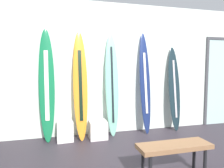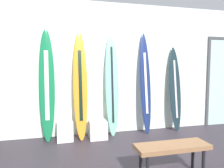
{
  "view_description": "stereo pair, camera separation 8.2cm",
  "coord_description": "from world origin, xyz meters",
  "px_view_note": "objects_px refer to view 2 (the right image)",
  "views": [
    {
      "loc": [
        -1.3,
        -3.14,
        1.45
      ],
      "look_at": [
        -0.21,
        0.95,
        1.09
      ],
      "focal_mm": 33.27,
      "sensor_mm": 36.0,
      "label": 1
    },
    {
      "loc": [
        -1.22,
        -3.16,
        1.45
      ],
      "look_at": [
        -0.21,
        0.95,
        1.09
      ],
      "focal_mm": 33.27,
      "sensor_mm": 36.0,
      "label": 2
    }
  ],
  "objects_px": {
    "display_block_center": "(65,131)",
    "bench": "(172,149)",
    "surfboard_seafoam": "(112,85)",
    "surfboard_charcoal": "(175,89)",
    "surfboard_sunset": "(80,86)",
    "surfboard_emerald": "(47,86)",
    "surfboard_navy": "(145,83)",
    "display_block_left": "(98,130)"
  },
  "relations": [
    {
      "from": "surfboard_sunset",
      "to": "display_block_left",
      "type": "relative_size",
      "value": 6.05
    },
    {
      "from": "surfboard_emerald",
      "to": "surfboard_sunset",
      "type": "distance_m",
      "value": 0.64
    },
    {
      "from": "surfboard_emerald",
      "to": "display_block_center",
      "type": "relative_size",
      "value": 5.67
    },
    {
      "from": "surfboard_navy",
      "to": "display_block_center",
      "type": "relative_size",
      "value": 5.69
    },
    {
      "from": "display_block_center",
      "to": "display_block_left",
      "type": "bearing_deg",
      "value": -2.83
    },
    {
      "from": "surfboard_navy",
      "to": "surfboard_charcoal",
      "type": "xyz_separation_m",
      "value": [
        0.73,
        0.01,
        -0.15
      ]
    },
    {
      "from": "display_block_center",
      "to": "bench",
      "type": "distance_m",
      "value": 2.19
    },
    {
      "from": "surfboard_seafoam",
      "to": "display_block_center",
      "type": "bearing_deg",
      "value": -174.33
    },
    {
      "from": "surfboard_seafoam",
      "to": "display_block_center",
      "type": "height_order",
      "value": "surfboard_seafoam"
    },
    {
      "from": "display_block_left",
      "to": "bench",
      "type": "relative_size",
      "value": 0.36
    },
    {
      "from": "surfboard_seafoam",
      "to": "surfboard_charcoal",
      "type": "xyz_separation_m",
      "value": [
        1.47,
        -0.0,
        -0.13
      ]
    },
    {
      "from": "surfboard_emerald",
      "to": "surfboard_charcoal",
      "type": "relative_size",
      "value": 1.15
    },
    {
      "from": "surfboard_charcoal",
      "to": "surfboard_sunset",
      "type": "bearing_deg",
      "value": -178.76
    },
    {
      "from": "surfboard_sunset",
      "to": "surfboard_seafoam",
      "type": "distance_m",
      "value": 0.66
    },
    {
      "from": "surfboard_emerald",
      "to": "surfboard_sunset",
      "type": "xyz_separation_m",
      "value": [
        0.64,
        -0.04,
        -0.01
      ]
    },
    {
      "from": "display_block_center",
      "to": "bench",
      "type": "xyz_separation_m",
      "value": [
        1.34,
        -1.72,
        0.18
      ]
    },
    {
      "from": "surfboard_sunset",
      "to": "surfboard_seafoam",
      "type": "relative_size",
      "value": 1.0
    },
    {
      "from": "surfboard_emerald",
      "to": "bench",
      "type": "height_order",
      "value": "surfboard_emerald"
    },
    {
      "from": "surfboard_sunset",
      "to": "surfboard_charcoal",
      "type": "xyz_separation_m",
      "value": [
        2.13,
        0.05,
        -0.12
      ]
    },
    {
      "from": "bench",
      "to": "surfboard_emerald",
      "type": "bearing_deg",
      "value": 132.71
    },
    {
      "from": "surfboard_emerald",
      "to": "surfboard_charcoal",
      "type": "bearing_deg",
      "value": 0.19
    },
    {
      "from": "surfboard_emerald",
      "to": "surfboard_sunset",
      "type": "relative_size",
      "value": 1.01
    },
    {
      "from": "surfboard_seafoam",
      "to": "surfboard_emerald",
      "type": "bearing_deg",
      "value": -179.51
    },
    {
      "from": "surfboard_navy",
      "to": "display_block_center",
      "type": "xyz_separation_m",
      "value": [
        -1.72,
        -0.09,
        -0.9
      ]
    },
    {
      "from": "surfboard_sunset",
      "to": "display_block_center",
      "type": "height_order",
      "value": "surfboard_sunset"
    },
    {
      "from": "surfboard_seafoam",
      "to": "display_block_center",
      "type": "relative_size",
      "value": 5.6
    },
    {
      "from": "surfboard_charcoal",
      "to": "display_block_center",
      "type": "distance_m",
      "value": 2.56
    },
    {
      "from": "surfboard_charcoal",
      "to": "display_block_left",
      "type": "height_order",
      "value": "surfboard_charcoal"
    },
    {
      "from": "surfboard_seafoam",
      "to": "display_block_center",
      "type": "distance_m",
      "value": 1.32
    },
    {
      "from": "surfboard_sunset",
      "to": "bench",
      "type": "bearing_deg",
      "value": -59.87
    },
    {
      "from": "surfboard_seafoam",
      "to": "surfboard_charcoal",
      "type": "relative_size",
      "value": 1.14
    },
    {
      "from": "surfboard_seafoam",
      "to": "bench",
      "type": "bearing_deg",
      "value": -78.65
    },
    {
      "from": "surfboard_emerald",
      "to": "surfboard_sunset",
      "type": "bearing_deg",
      "value": -3.28
    },
    {
      "from": "surfboard_charcoal",
      "to": "display_block_center",
      "type": "relative_size",
      "value": 4.92
    },
    {
      "from": "surfboard_sunset",
      "to": "display_block_center",
      "type": "distance_m",
      "value": 0.93
    },
    {
      "from": "surfboard_seafoam",
      "to": "bench",
      "type": "height_order",
      "value": "surfboard_seafoam"
    },
    {
      "from": "surfboard_navy",
      "to": "bench",
      "type": "relative_size",
      "value": 2.22
    },
    {
      "from": "display_block_center",
      "to": "bench",
      "type": "height_order",
      "value": "bench"
    },
    {
      "from": "surfboard_charcoal",
      "to": "bench",
      "type": "relative_size",
      "value": 1.92
    },
    {
      "from": "surfboard_emerald",
      "to": "surfboard_seafoam",
      "type": "distance_m",
      "value": 1.3
    },
    {
      "from": "surfboard_emerald",
      "to": "surfboard_charcoal",
      "type": "height_order",
      "value": "surfboard_emerald"
    },
    {
      "from": "surfboard_sunset",
      "to": "bench",
      "type": "height_order",
      "value": "surfboard_sunset"
    }
  ]
}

